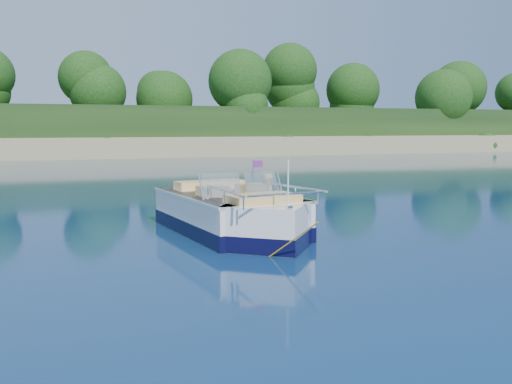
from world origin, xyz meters
The scene contains 6 objects.
ground centered at (0.00, 0.00, 0.00)m, with size 160.00×160.00×0.00m, color #091940.
shoreline centered at (0.00, 63.77, 0.98)m, with size 170.00×59.00×6.00m.
treeline centered at (0.04, 41.01, 5.55)m, with size 150.00×7.12×8.19m.
motorboat centered at (1.12, 3.43, 0.38)m, with size 2.58×5.90×1.97m.
tow_tube centered at (2.74, 5.50, 0.10)m, with size 1.67×1.67×0.38m.
boy centered at (2.69, 5.52, 0.00)m, with size 0.55×0.36×1.51m, color tan.
Camera 1 is at (-2.59, -8.14, 2.33)m, focal length 40.00 mm.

